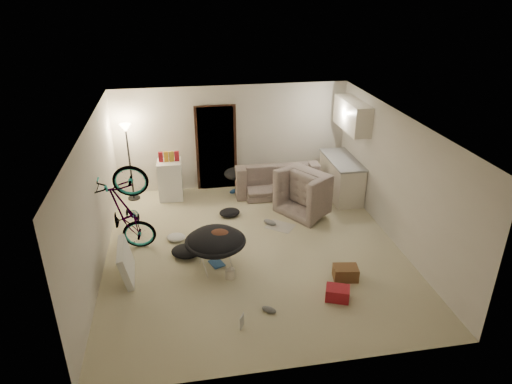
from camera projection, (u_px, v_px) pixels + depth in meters
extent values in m
cube|color=beige|center=(254.00, 249.00, 8.74)|extent=(5.50, 6.00, 0.02)
cube|color=white|center=(253.00, 122.00, 7.67)|extent=(5.50, 6.00, 0.02)
cube|color=silver|center=(232.00, 137.00, 10.89)|extent=(5.50, 0.02, 2.50)
cube|color=silver|center=(295.00, 292.00, 5.52)|extent=(5.50, 0.02, 2.50)
cube|color=silver|center=(94.00, 201.00, 7.77)|extent=(0.02, 6.00, 2.50)
cube|color=silver|center=(397.00, 179.00, 8.63)|extent=(0.02, 6.00, 2.50)
cube|color=black|center=(216.00, 148.00, 10.89)|extent=(0.85, 0.10, 2.04)
cube|color=black|center=(216.00, 148.00, 10.86)|extent=(0.97, 0.04, 2.10)
cylinder|color=black|center=(134.00, 198.00, 10.72)|extent=(0.28, 0.28, 0.03)
cylinder|color=black|center=(130.00, 165.00, 10.36)|extent=(0.04, 0.04, 1.70)
cone|color=#FFE0A5|center=(125.00, 128.00, 9.99)|extent=(0.24, 0.24, 0.18)
cube|color=silver|center=(341.00, 178.00, 10.71)|extent=(0.60, 1.50, 0.88)
cube|color=gray|center=(343.00, 160.00, 10.51)|extent=(0.64, 1.54, 0.04)
cube|color=silver|center=(352.00, 115.00, 10.09)|extent=(0.38, 1.40, 0.65)
imported|color=#373E36|center=(275.00, 181.00, 10.94)|extent=(1.97, 0.78, 0.58)
imported|color=#373E36|center=(314.00, 194.00, 10.07)|extent=(1.43, 1.48, 0.73)
imported|color=black|center=(129.00, 229.00, 8.46)|extent=(1.88, 0.91, 1.06)
imported|color=maroon|center=(240.00, 330.00, 6.70)|extent=(0.27, 0.24, 0.02)
cube|color=white|center=(170.00, 180.00, 10.57)|extent=(0.56, 0.56, 0.92)
cube|color=maroon|center=(161.00, 158.00, 10.32)|extent=(0.10, 0.07, 0.30)
cube|color=orange|center=(166.00, 158.00, 10.34)|extent=(0.10, 0.08, 0.30)
cube|color=gold|center=(172.00, 158.00, 10.36)|extent=(0.12, 0.10, 0.30)
cube|color=maroon|center=(177.00, 157.00, 10.37)|extent=(0.11, 0.08, 0.30)
cylinder|color=silver|center=(216.00, 256.00, 8.06)|extent=(0.70, 0.70, 0.50)
ellipsoid|color=black|center=(215.00, 241.00, 7.93)|extent=(0.99, 0.99, 0.42)
torus|color=black|center=(215.00, 241.00, 7.93)|extent=(1.07, 1.07, 0.08)
ellipsoid|color=#4C271A|center=(218.00, 236.00, 7.86)|extent=(0.48, 0.41, 0.22)
ellipsoid|color=black|center=(236.00, 174.00, 10.69)|extent=(0.63, 0.55, 0.28)
cube|color=silver|center=(126.00, 262.00, 7.79)|extent=(0.28, 0.92, 0.61)
cube|color=brown|center=(346.00, 273.00, 7.81)|extent=(0.45, 0.35, 0.24)
cube|color=maroon|center=(337.00, 293.00, 7.32)|extent=(0.45, 0.39, 0.22)
cylinder|color=silver|center=(230.00, 274.00, 7.85)|extent=(0.17, 0.17, 0.17)
cone|color=silver|center=(230.00, 268.00, 7.80)|extent=(0.10, 0.10, 0.08)
cube|color=#B8B2AA|center=(280.00, 226.00, 9.51)|extent=(0.69, 0.67, 0.01)
cube|color=#295597|center=(217.00, 263.00, 8.26)|extent=(0.30, 0.35, 0.03)
cube|color=silver|center=(224.00, 229.00, 9.40)|extent=(0.26, 0.31, 0.02)
ellipsoid|color=#295597|center=(234.00, 191.00, 10.98)|extent=(0.29, 0.25, 0.10)
ellipsoid|color=slate|center=(270.00, 222.00, 9.56)|extent=(0.30, 0.30, 0.11)
ellipsoid|color=slate|center=(269.00, 310.00, 7.06)|extent=(0.26, 0.22, 0.09)
ellipsoid|color=white|center=(339.00, 289.00, 7.53)|extent=(0.25, 0.25, 0.09)
ellipsoid|color=black|center=(186.00, 251.00, 8.49)|extent=(0.69, 0.64, 0.18)
ellipsoid|color=black|center=(230.00, 212.00, 9.93)|extent=(0.54, 0.50, 0.14)
ellipsoid|color=silver|center=(176.00, 237.00, 9.00)|extent=(0.45, 0.42, 0.12)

